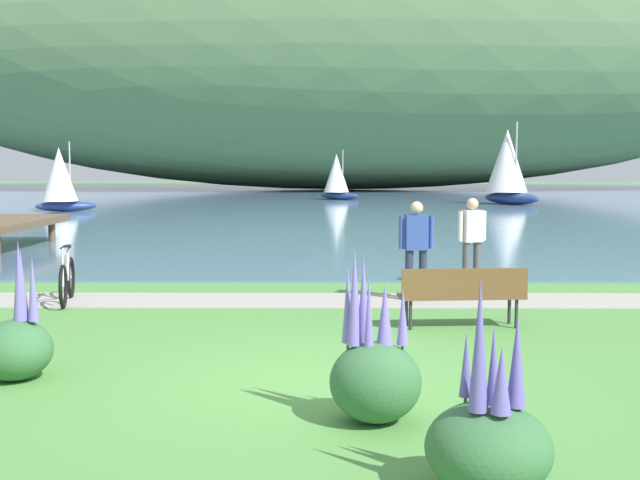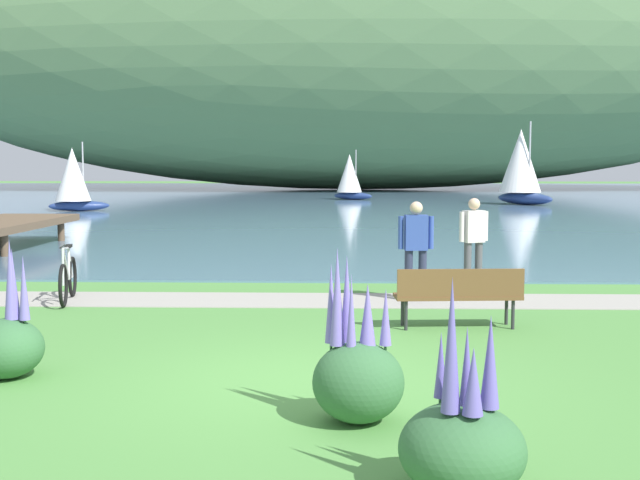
{
  "view_description": "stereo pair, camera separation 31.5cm",
  "coord_description": "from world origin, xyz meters",
  "px_view_note": "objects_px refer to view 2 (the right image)",
  "views": [
    {
      "loc": [
        0.13,
        -8.33,
        2.34
      ],
      "look_at": [
        0.03,
        5.68,
        1.0
      ],
      "focal_mm": 44.54,
      "sensor_mm": 36.0,
      "label": 1
    },
    {
      "loc": [
        0.44,
        -8.32,
        2.34
      ],
      "look_at": [
        0.03,
        5.68,
        1.0
      ],
      "focal_mm": 44.54,
      "sensor_mm": 36.0,
      "label": 2
    }
  ],
  "objects_px": {
    "sailboat_toward_hillside": "(521,166)",
    "sailboat_mid_bay": "(74,179)",
    "park_bench_near_camera": "(459,292)",
    "sailboat_nearest_to_shore": "(350,176)",
    "bicycle_leaning_near_bench": "(68,279)",
    "person_at_shoreline": "(474,237)",
    "person_on_the_grass": "(416,244)"
  },
  "relations": [
    {
      "from": "person_at_shoreline",
      "to": "sailboat_toward_hillside",
      "type": "bearing_deg",
      "value": 75.99
    },
    {
      "from": "bicycle_leaning_near_bench",
      "to": "person_at_shoreline",
      "type": "height_order",
      "value": "person_at_shoreline"
    },
    {
      "from": "sailboat_mid_bay",
      "to": "sailboat_toward_hillside",
      "type": "distance_m",
      "value": 24.48
    },
    {
      "from": "park_bench_near_camera",
      "to": "sailboat_nearest_to_shore",
      "type": "height_order",
      "value": "sailboat_nearest_to_shore"
    },
    {
      "from": "person_at_shoreline",
      "to": "person_on_the_grass",
      "type": "distance_m",
      "value": 1.85
    },
    {
      "from": "park_bench_near_camera",
      "to": "sailboat_mid_bay",
      "type": "relative_size",
      "value": 0.54
    },
    {
      "from": "sailboat_mid_bay",
      "to": "sailboat_nearest_to_shore",
      "type": "bearing_deg",
      "value": 44.13
    },
    {
      "from": "sailboat_nearest_to_shore",
      "to": "sailboat_toward_hillside",
      "type": "distance_m",
      "value": 11.45
    },
    {
      "from": "park_bench_near_camera",
      "to": "person_at_shoreline",
      "type": "bearing_deg",
      "value": 77.68
    },
    {
      "from": "bicycle_leaning_near_bench",
      "to": "sailboat_nearest_to_shore",
      "type": "relative_size",
      "value": 0.54
    },
    {
      "from": "person_on_the_grass",
      "to": "park_bench_near_camera",
      "type": "bearing_deg",
      "value": -79.87
    },
    {
      "from": "park_bench_near_camera",
      "to": "bicycle_leaning_near_bench",
      "type": "relative_size",
      "value": 1.05
    },
    {
      "from": "sailboat_nearest_to_shore",
      "to": "sailboat_mid_bay",
      "type": "distance_m",
      "value": 19.01
    },
    {
      "from": "person_at_shoreline",
      "to": "sailboat_toward_hillside",
      "type": "height_order",
      "value": "sailboat_toward_hillside"
    },
    {
      "from": "bicycle_leaning_near_bench",
      "to": "sailboat_nearest_to_shore",
      "type": "distance_m",
      "value": 38.92
    },
    {
      "from": "bicycle_leaning_near_bench",
      "to": "sailboat_nearest_to_shore",
      "type": "height_order",
      "value": "sailboat_nearest_to_shore"
    },
    {
      "from": "person_at_shoreline",
      "to": "sailboat_toward_hillside",
      "type": "relative_size",
      "value": 0.36
    },
    {
      "from": "sailboat_toward_hillside",
      "to": "sailboat_mid_bay",
      "type": "bearing_deg",
      "value": -162.77
    },
    {
      "from": "park_bench_near_camera",
      "to": "sailboat_toward_hillside",
      "type": "bearing_deg",
      "value": 76.17
    },
    {
      "from": "park_bench_near_camera",
      "to": "sailboat_mid_bay",
      "type": "distance_m",
      "value": 31.13
    },
    {
      "from": "park_bench_near_camera",
      "to": "sailboat_nearest_to_shore",
      "type": "relative_size",
      "value": 0.57
    },
    {
      "from": "person_at_shoreline",
      "to": "park_bench_near_camera",
      "type": "bearing_deg",
      "value": -102.32
    },
    {
      "from": "person_on_the_grass",
      "to": "sailboat_toward_hillside",
      "type": "distance_m",
      "value": 33.54
    },
    {
      "from": "person_on_the_grass",
      "to": "sailboat_toward_hillside",
      "type": "height_order",
      "value": "sailboat_toward_hillside"
    },
    {
      "from": "park_bench_near_camera",
      "to": "person_on_the_grass",
      "type": "height_order",
      "value": "person_on_the_grass"
    },
    {
      "from": "person_on_the_grass",
      "to": "sailboat_toward_hillside",
      "type": "bearing_deg",
      "value": 74.57
    },
    {
      "from": "person_on_the_grass",
      "to": "sailboat_toward_hillside",
      "type": "relative_size",
      "value": 0.36
    },
    {
      "from": "person_on_the_grass",
      "to": "bicycle_leaning_near_bench",
      "type": "bearing_deg",
      "value": -177.4
    },
    {
      "from": "person_on_the_grass",
      "to": "person_at_shoreline",
      "type": "bearing_deg",
      "value": 49.13
    },
    {
      "from": "bicycle_leaning_near_bench",
      "to": "sailboat_toward_hillside",
      "type": "height_order",
      "value": "sailboat_toward_hillside"
    },
    {
      "from": "bicycle_leaning_near_bench",
      "to": "person_at_shoreline",
      "type": "relative_size",
      "value": 1.02
    },
    {
      "from": "bicycle_leaning_near_bench",
      "to": "sailboat_toward_hillside",
      "type": "bearing_deg",
      "value": 65.5
    }
  ]
}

